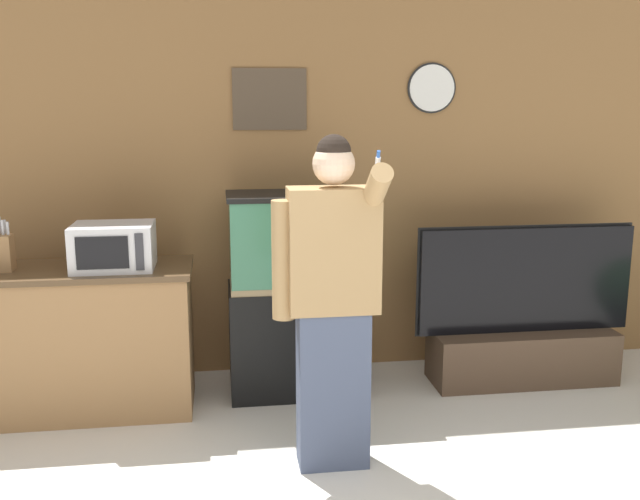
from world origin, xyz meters
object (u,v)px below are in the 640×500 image
Objects in this scene: knife_block at (2,252)px; tv_on_stand at (523,337)px; microwave at (114,246)px; aquarium_on_stand at (295,294)px; counter_island at (70,340)px; person_standing at (331,299)px.

knife_block reaches higher than tv_on_stand.
aquarium_on_stand is (1.08, 0.18, -0.38)m from microwave.
tv_on_stand is (2.61, 0.12, -0.72)m from microwave.
microwave is 0.63m from knife_block.
counter_island is at bearing 3.20° from knife_block.
tv_on_stand is at bearing 1.68° from knife_block.
aquarium_on_stand is (1.38, 0.14, 0.20)m from counter_island.
aquarium_on_stand reaches higher than tv_on_stand.
aquarium_on_stand is (1.71, 0.15, -0.36)m from knife_block.
knife_block is at bearing -176.80° from counter_island.
knife_block is 0.19× the size of person_standing.
microwave is (0.29, -0.04, 0.58)m from counter_island.
aquarium_on_stand is at bearing 5.14° from knife_block.
knife_block is (-0.63, 0.02, -0.02)m from microwave.
person_standing is at bearing -25.38° from knife_block.
person_standing is (1.79, -0.85, -0.12)m from knife_block.
counter_island is 4.59× the size of knife_block.
knife_block is at bearing -178.32° from tv_on_stand.
tv_on_stand is at bearing -2.22° from aquarium_on_stand.
microwave is at bearing -170.63° from aquarium_on_stand.
aquarium_on_stand reaches higher than microwave.
aquarium_on_stand is at bearing 177.78° from tv_on_stand.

